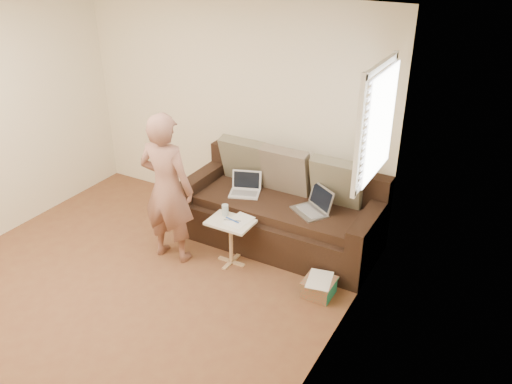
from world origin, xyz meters
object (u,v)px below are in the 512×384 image
Objects in this scene: person at (167,188)px; side_table at (231,242)px; sofa at (280,209)px; laptop_white at (244,195)px; laptop_silver at (309,213)px; drinking_glass at (225,210)px; striped_box at (319,287)px.

person reaches higher than side_table.
sofa reaches higher than laptop_white.
sofa reaches higher than laptop_silver.
laptop_silver reaches higher than drinking_glass.
laptop_silver reaches higher than laptop_white.
striped_box is (1.04, -0.05, -0.16)m from side_table.
laptop_silver is 3.13× the size of drinking_glass.
striped_box is (0.77, -0.68, -0.33)m from sofa.
sofa reaches higher than drinking_glass.
sofa is 1.28m from person.
laptop_silver is at bearing 31.81° from drinking_glass.
drinking_glass is (0.52, 0.28, -0.25)m from person.
sofa is at bearing 67.19° from side_table.
sofa is 6.64× the size of laptop_white.
laptop_white is 0.49m from drinking_glass.
striped_box is at bearing -2.83° from side_table.
side_table is 1.05m from striped_box.
side_table is at bearing -105.98° from laptop_silver.
laptop_white is 2.76× the size of drinking_glass.
sofa is 0.68m from drinking_glass.
person is at bearing -116.28° from laptop_silver.
laptop_silver is at bearing -11.22° from sofa.
side_table is at bearing -35.87° from drinking_glass.
person is at bearing -162.71° from side_table.
drinking_glass is at bearing 173.36° from striped_box.
person reaches higher than laptop_silver.
striped_box is (0.40, -0.60, -0.43)m from laptop_silver.
person is at bearing -137.48° from sofa.
drinking_glass is at bearing 144.13° from side_table.
laptop_silver is 0.84m from striped_box.
laptop_white reaches higher than side_table.
person is 13.70× the size of drinking_glass.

